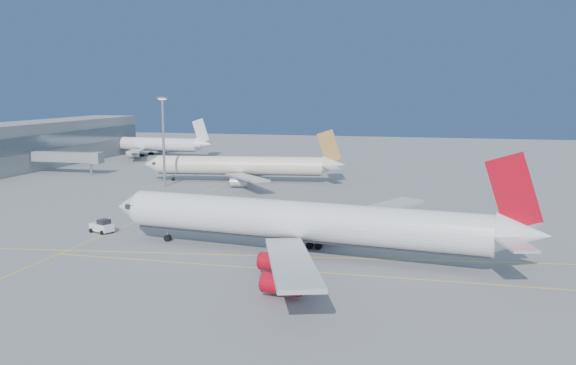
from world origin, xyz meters
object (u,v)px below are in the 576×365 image
object	(u,v)px
pushback_tug	(102,226)
airliner_third	(147,144)
airliner_virgin	(308,223)
light_mast	(163,134)
airliner_etihad	(244,166)

from	to	relation	value
pushback_tug	airliner_third	bearing A→B (deg)	135.38
airliner_virgin	airliner_third	distance (m)	162.71
light_mast	airliner_third	bearing A→B (deg)	119.49
airliner_virgin	airliner_etihad	world-z (taller)	airliner_virgin
airliner_etihad	pushback_tug	distance (m)	67.99
airliner_etihad	pushback_tug	xyz separation A→B (m)	(-5.05, -67.72, -3.38)
pushback_tug	light_mast	xyz separation A→B (m)	(-12.83, 54.18, 12.88)
airliner_virgin	light_mast	world-z (taller)	light_mast
airliner_third	airliner_virgin	bearing A→B (deg)	-51.54
airliner_etihad	airliner_third	size ratio (longest dim) A/B	1.03
pushback_tug	light_mast	size ratio (longest dim) A/B	0.21
airliner_virgin	pushback_tug	distance (m)	40.55
airliner_etihad	airliner_third	bearing A→B (deg)	126.53
airliner_etihad	pushback_tug	world-z (taller)	airliner_etihad
airliner_virgin	airliner_etihad	size ratio (longest dim) A/B	1.24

